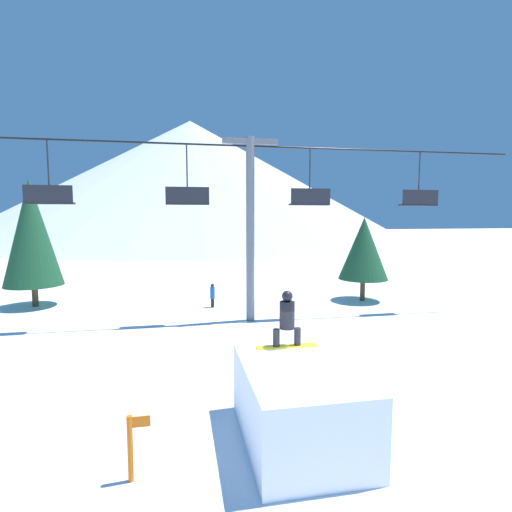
% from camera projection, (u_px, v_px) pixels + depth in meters
% --- Properties ---
extents(ground_plane, '(220.00, 220.00, 0.00)m').
position_uv_depth(ground_plane, '(313.00, 438.00, 8.44)').
color(ground_plane, white).
extents(mountain_ridge, '(83.81, 83.81, 23.37)m').
position_uv_depth(mountain_ridge, '(191.00, 180.00, 81.02)').
color(mountain_ridge, silver).
rests_on(mountain_ridge, ground_plane).
extents(snow_ramp, '(2.28, 3.38, 1.61)m').
position_uv_depth(snow_ramp, '(299.00, 403.00, 8.29)').
color(snow_ramp, white).
rests_on(snow_ramp, ground_plane).
extents(snowboarder, '(1.46, 0.36, 1.35)m').
position_uv_depth(snowboarder, '(287.00, 319.00, 9.32)').
color(snowboarder, yellow).
rests_on(snowboarder, snow_ramp).
extents(chairlift, '(25.32, 0.44, 8.04)m').
position_uv_depth(chairlift, '(250.00, 207.00, 17.31)').
color(chairlift, slate).
rests_on(chairlift, ground_plane).
extents(pine_tree_near, '(2.67, 2.67, 4.57)m').
position_uv_depth(pine_tree_near, '(364.00, 249.00, 21.68)').
color(pine_tree_near, '#4C3823').
rests_on(pine_tree_near, ground_plane).
extents(pine_tree_far, '(2.86, 2.86, 6.53)m').
position_uv_depth(pine_tree_far, '(31.00, 233.00, 20.22)').
color(pine_tree_far, '#4C3823').
rests_on(pine_tree_far, ground_plane).
extents(trail_marker, '(0.41, 0.10, 1.21)m').
position_uv_depth(trail_marker, '(131.00, 446.00, 7.03)').
color(trail_marker, orange).
rests_on(trail_marker, ground_plane).
extents(distant_skier, '(0.24, 0.24, 1.23)m').
position_uv_depth(distant_skier, '(212.00, 294.00, 20.29)').
color(distant_skier, black).
rests_on(distant_skier, ground_plane).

